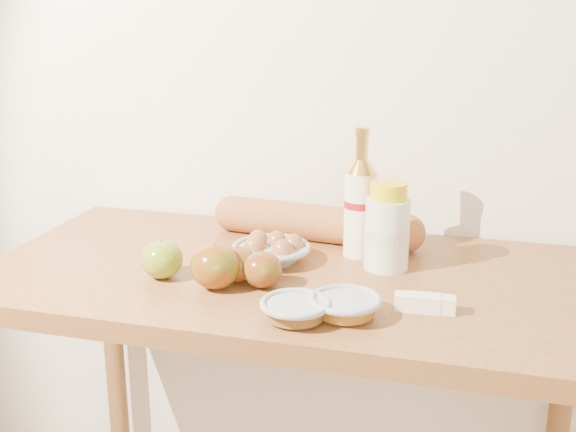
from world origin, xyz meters
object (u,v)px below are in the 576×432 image
object	(u,v)px
table	(292,328)
baguette	(316,223)
egg_bowl	(272,251)
cream_bottle	(387,229)
bourbon_bottle	(360,204)

from	to	relation	value
table	baguette	distance (m)	0.25
egg_bowl	baguette	world-z (taller)	baguette
egg_bowl	baguette	distance (m)	0.16
cream_bottle	table	bearing A→B (deg)	-172.78
bourbon_bottle	table	bearing A→B (deg)	-110.85
table	bourbon_bottle	size ratio (longest dim) A/B	4.52
bourbon_bottle	baguette	world-z (taller)	bourbon_bottle
bourbon_bottle	cream_bottle	world-z (taller)	bourbon_bottle
table	baguette	size ratio (longest dim) A/B	2.48
bourbon_bottle	baguette	xyz separation A→B (m)	(-0.11, 0.07, -0.07)
table	baguette	xyz separation A→B (m)	(0.00, 0.19, 0.16)
table	cream_bottle	xyz separation A→B (m)	(0.17, 0.06, 0.20)
baguette	cream_bottle	bearing A→B (deg)	-30.71
baguette	egg_bowl	bearing A→B (deg)	-104.28
table	egg_bowl	distance (m)	0.16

